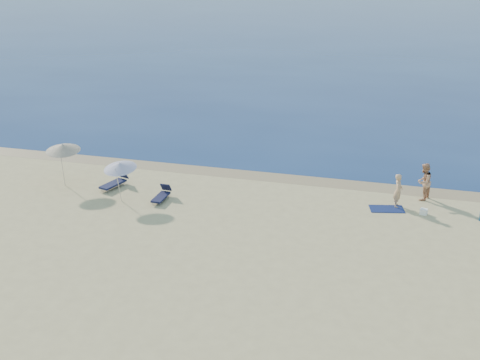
# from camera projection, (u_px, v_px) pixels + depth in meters

# --- Properties ---
(sea) EXTENTS (240.00, 160.00, 0.01)m
(sea) POSITION_uv_depth(u_px,v_px,m) (383.00, 17.00, 105.88)
(sea) COLOR navy
(sea) RESTS_ON ground
(wet_sand_strip) EXTENTS (240.00, 1.60, 0.00)m
(wet_sand_strip) POSITION_uv_depth(u_px,v_px,m) (318.00, 181.00, 33.51)
(wet_sand_strip) COLOR #847254
(wet_sand_strip) RESTS_ON ground
(person_left) EXTENTS (0.44, 0.65, 1.74)m
(person_left) POSITION_uv_depth(u_px,v_px,m) (398.00, 191.00, 29.98)
(person_left) COLOR tan
(person_left) RESTS_ON ground
(person_right) EXTENTS (1.06, 1.17, 1.96)m
(person_right) POSITION_uv_depth(u_px,v_px,m) (424.00, 182.00, 30.79)
(person_right) COLOR tan
(person_right) RESTS_ON ground
(beach_towel) EXTENTS (1.84, 1.27, 0.03)m
(beach_towel) POSITION_uv_depth(u_px,v_px,m) (387.00, 209.00, 29.99)
(beach_towel) COLOR #0D1845
(beach_towel) RESTS_ON ground
(white_bag) EXTENTS (0.40, 0.36, 0.29)m
(white_bag) POSITION_uv_depth(u_px,v_px,m) (424.00, 212.00, 29.37)
(white_bag) COLOR white
(white_bag) RESTS_ON ground
(umbrella_near) EXTENTS (1.94, 1.96, 2.20)m
(umbrella_near) POSITION_uv_depth(u_px,v_px,m) (120.00, 166.00, 30.38)
(umbrella_near) COLOR silver
(umbrella_near) RESTS_ON ground
(umbrella_far) EXTENTS (2.33, 2.35, 2.46)m
(umbrella_far) POSITION_uv_depth(u_px,v_px,m) (63.00, 148.00, 32.26)
(umbrella_far) COLOR silver
(umbrella_far) RESTS_ON ground
(lounger_left) EXTENTS (1.06, 1.88, 0.79)m
(lounger_left) POSITION_uv_depth(u_px,v_px,m) (115.00, 182.00, 32.57)
(lounger_left) COLOR #151A3A
(lounger_left) RESTS_ON ground
(lounger_right) EXTENTS (0.56, 1.61, 0.70)m
(lounger_right) POSITION_uv_depth(u_px,v_px,m) (162.00, 195.00, 30.98)
(lounger_right) COLOR #121533
(lounger_right) RESTS_ON ground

